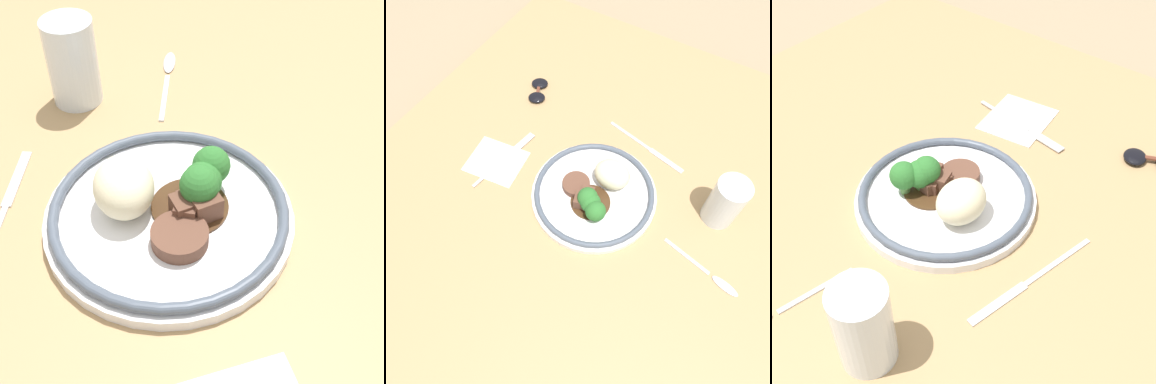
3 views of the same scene
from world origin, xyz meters
TOP-DOWN VIEW (x-y plane):
  - ground_plane at (0.00, 0.00)m, footprint 8.00×8.00m
  - dining_table at (0.00, 0.00)m, footprint 1.13×1.15m
  - plate at (-0.04, -0.01)m, footprint 0.27×0.27m
  - juice_glass at (0.21, 0.09)m, footprint 0.07×0.07m
  - knife at (0.01, 0.18)m, footprint 0.21×0.06m
  - spoon at (0.26, -0.04)m, footprint 0.17×0.05m

SIDE VIEW (x-z plane):
  - ground_plane at x=0.00m, z-range 0.00..0.00m
  - dining_table at x=0.00m, z-range 0.00..0.05m
  - knife at x=0.01m, z-range 0.05..0.05m
  - spoon at x=0.26m, z-range 0.05..0.05m
  - plate at x=-0.04m, z-range 0.03..0.11m
  - juice_glass at x=0.21m, z-range 0.04..0.16m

